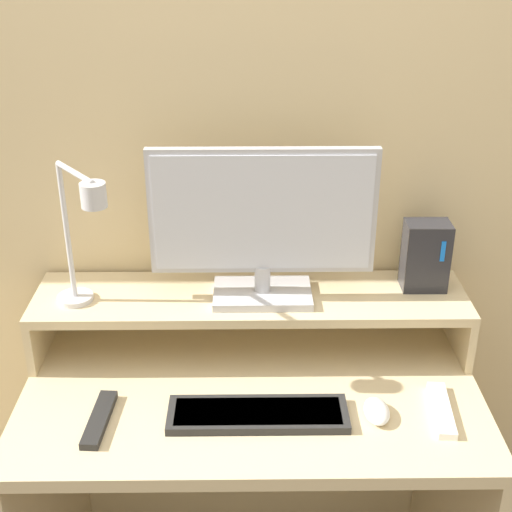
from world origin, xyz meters
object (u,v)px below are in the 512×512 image
at_px(monitor, 263,223).
at_px(keyboard, 258,414).
at_px(router_dock, 425,256).
at_px(desk_lamp, 82,232).
at_px(mouse, 377,411).
at_px(remote_control, 99,419).
at_px(remote_secondary, 442,410).

height_order(monitor, keyboard, monitor).
distance_m(monitor, router_dock, 0.40).
height_order(monitor, desk_lamp, monitor).
height_order(mouse, remote_control, mouse).
bearing_deg(remote_secondary, keyboard, -178.34).
distance_m(monitor, mouse, 0.47).
distance_m(keyboard, remote_control, 0.33).
bearing_deg(mouse, desk_lamp, 163.52).
distance_m(keyboard, remote_secondary, 0.39).
distance_m(router_dock, remote_secondary, 0.36).
bearing_deg(monitor, remote_control, -142.03).
bearing_deg(router_dock, desk_lamp, -171.38).
xyz_separation_m(desk_lamp, router_dock, (0.76, 0.12, -0.12)).
xyz_separation_m(mouse, remote_secondary, (0.14, 0.01, -0.01)).
relative_size(monitor, remote_secondary, 2.83).
height_order(keyboard, remote_control, keyboard).
relative_size(desk_lamp, keyboard, 0.89).
bearing_deg(remote_control, monitor, 37.97).
bearing_deg(mouse, router_dock, 63.72).
bearing_deg(remote_secondary, desk_lamp, 167.15).
xyz_separation_m(mouse, remote_control, (-0.57, -0.01, -0.01)).
xyz_separation_m(keyboard, mouse, (0.25, 0.00, 0.00)).
height_order(desk_lamp, remote_secondary, desk_lamp).
bearing_deg(desk_lamp, router_dock, 8.62).
bearing_deg(remote_control, router_dock, 23.18).
relative_size(router_dock, remote_control, 0.94).
bearing_deg(router_dock, monitor, -173.61).
height_order(router_dock, mouse, router_dock).
xyz_separation_m(monitor, remote_control, (-0.34, -0.27, -0.32)).
distance_m(router_dock, keyboard, 0.54).
height_order(desk_lamp, keyboard, desk_lamp).
bearing_deg(desk_lamp, remote_control, -78.33).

